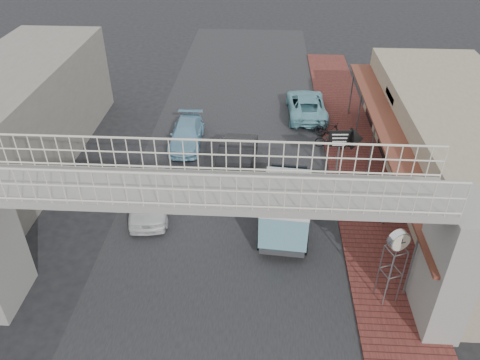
# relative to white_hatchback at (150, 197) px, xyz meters

# --- Properties ---
(ground) EXTENTS (120.00, 120.00, 0.00)m
(ground) POSITION_rel_white_hatchback_xyz_m (3.49, -1.56, -0.72)
(ground) COLOR black
(ground) RESTS_ON ground
(road_strip) EXTENTS (10.00, 60.00, 0.01)m
(road_strip) POSITION_rel_white_hatchback_xyz_m (3.49, -1.56, -0.71)
(road_strip) COLOR black
(road_strip) RESTS_ON ground
(sidewalk) EXTENTS (3.00, 40.00, 0.10)m
(sidewalk) POSITION_rel_white_hatchback_xyz_m (9.99, 1.44, -0.67)
(sidewalk) COLOR brown
(sidewalk) RESTS_ON ground
(shophouse_row) EXTENTS (7.20, 18.00, 4.00)m
(shophouse_row) POSITION_rel_white_hatchback_xyz_m (14.45, 2.44, 1.29)
(shophouse_row) COLOR gray
(shophouse_row) RESTS_ON ground
(footbridge) EXTENTS (16.40, 2.40, 6.34)m
(footbridge) POSITION_rel_white_hatchback_xyz_m (3.49, -5.56, 2.46)
(footbridge) COLOR gray
(footbridge) RESTS_ON ground
(building_far_left) EXTENTS (5.00, 14.00, 5.00)m
(building_far_left) POSITION_rel_white_hatchback_xyz_m (-7.51, 4.44, 1.78)
(building_far_left) COLOR gray
(building_far_left) RESTS_ON ground
(white_hatchback) EXTENTS (2.23, 4.39, 1.43)m
(white_hatchback) POSITION_rel_white_hatchback_xyz_m (0.00, 0.00, 0.00)
(white_hatchback) COLOR silver
(white_hatchback) RESTS_ON ground
(dark_sedan) EXTENTS (2.13, 5.09, 1.64)m
(dark_sedan) POSITION_rel_white_hatchback_xyz_m (3.70, 2.97, 0.10)
(dark_sedan) COLOR black
(dark_sedan) RESTS_ON ground
(angkot_curb) EXTENTS (2.45, 5.05, 1.38)m
(angkot_curb) POSITION_rel_white_hatchback_xyz_m (7.69, 10.26, -0.02)
(angkot_curb) COLOR #6EB1BF
(angkot_curb) RESTS_ON ground
(angkot_far) EXTENTS (1.78, 4.21, 1.21)m
(angkot_far) POSITION_rel_white_hatchback_xyz_m (0.73, 6.16, -0.11)
(angkot_far) COLOR #72A8C6
(angkot_far) RESTS_ON ground
(angkot_van) EXTENTS (2.33, 4.52, 2.15)m
(angkot_van) POSITION_rel_white_hatchback_xyz_m (6.08, -1.00, 0.65)
(angkot_van) COLOR black
(angkot_van) RESTS_ON ground
(motorcycle_near) EXTENTS (1.85, 0.82, 0.94)m
(motorcycle_near) POSITION_rel_white_hatchback_xyz_m (8.79, 6.00, -0.14)
(motorcycle_near) COLOR black
(motorcycle_near) RESTS_ON sidewalk
(motorcycle_far) EXTENTS (1.83, 1.33, 1.09)m
(motorcycle_far) POSITION_rel_white_hatchback_xyz_m (8.79, 7.03, -0.07)
(motorcycle_far) COLOR black
(motorcycle_far) RESTS_ON sidewalk
(street_clock) EXTENTS (0.81, 0.77, 3.13)m
(street_clock) POSITION_rel_white_hatchback_xyz_m (9.65, -4.81, 1.98)
(street_clock) COLOR #59595B
(street_clock) RESTS_ON sidewalk
(arrow_sign) EXTENTS (1.69, 1.08, 2.89)m
(arrow_sign) POSITION_rel_white_hatchback_xyz_m (9.39, 2.80, 1.72)
(arrow_sign) COLOR #59595B
(arrow_sign) RESTS_ON sidewalk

